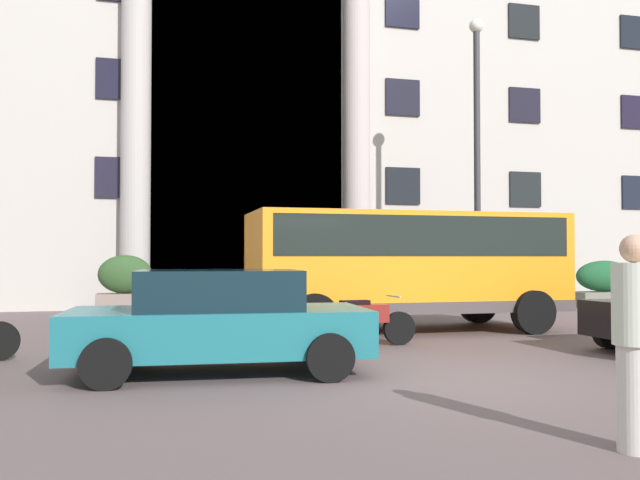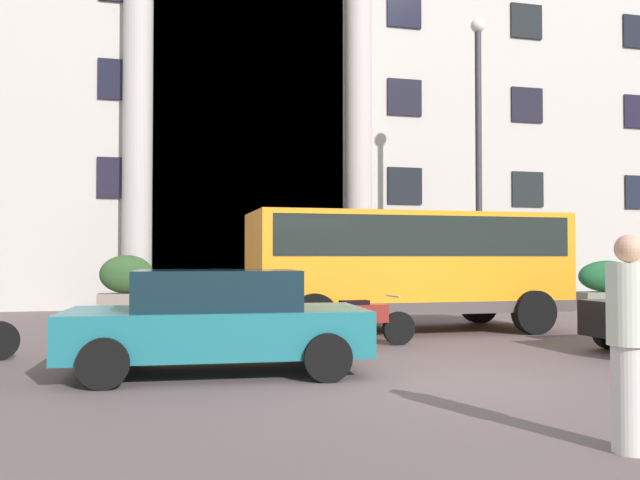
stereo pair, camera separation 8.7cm
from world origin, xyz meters
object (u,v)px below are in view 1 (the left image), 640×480
Objects in this scene: hedge_planter_east at (308,287)px; hedge_planter_entrance_right at (125,287)px; bus_stop_sign at (540,255)px; pedestrian_woman_dark_dress at (635,342)px; lamppost_plaza_centre at (477,143)px; motorcycle_far_end at (362,321)px; orange_minibus at (406,260)px; hedge_planter_entrance_left at (605,284)px; white_taxi_kerbside at (219,320)px.

hedge_planter_entrance_right is at bearing 177.82° from hedge_planter_east.
hedge_planter_east is (-5.69, 2.56, -0.90)m from bus_stop_sign.
pedestrian_woman_dark_dress is 0.21× the size of lamppost_plaza_centre.
pedestrian_woman_dark_dress is at bearing -92.04° from hedge_planter_east.
hedge_planter_east is 0.87× the size of pedestrian_woman_dark_dress.
motorcycle_far_end is 0.24× the size of lamppost_plaza_centre.
orange_minibus is 0.81× the size of lamppost_plaza_centre.
white_taxi_kerbside is at bearing -145.18° from hedge_planter_entrance_left.
orange_minibus reaches higher than motorcycle_far_end.
bus_stop_sign reaches higher than hedge_planter_east.
motorcycle_far_end is (2.73, 2.06, -0.26)m from white_taxi_kerbside.
hedge_planter_entrance_left reaches higher than white_taxi_kerbside.
lamppost_plaza_centre reaches higher than pedestrian_woman_dark_dress.
motorcycle_far_end is 1.11× the size of pedestrian_woman_dark_dress.
orange_minibus is 4.91m from hedge_planter_east.
orange_minibus is at bearing -135.95° from lamppost_plaza_centre.
bus_stop_sign is 3.54m from lamppost_plaza_centre.
hedge_planter_entrance_right is 0.40× the size of white_taxi_kerbside.
hedge_planter_east is at bearing -2.18° from hedge_planter_entrance_right.
hedge_planter_entrance_right is 8.27m from motorcycle_far_end.
hedge_planter_entrance_left is 9.82m from hedge_planter_east.
white_taxi_kerbside is (-13.20, -9.18, 0.01)m from hedge_planter_entrance_left.
pedestrian_woman_dark_dress is at bearing -126.81° from hedge_planter_entrance_left.
pedestrian_woman_dark_dress is at bearing -112.35° from lamppost_plaza_centre.
lamppost_plaza_centre is at bearing -17.01° from hedge_planter_east.
hedge_planter_entrance_left is at bearing 30.39° from motorcycle_far_end.
orange_minibus is 10.10m from hedge_planter_entrance_left.
hedge_planter_entrance_left is 1.19× the size of pedestrian_woman_dark_dress.
pedestrian_woman_dark_dress reaches higher than hedge_planter_entrance_right.
bus_stop_sign is at bearing -145.96° from hedge_planter_entrance_left.
white_taxi_kerbside is (-9.08, -6.40, -0.92)m from bus_stop_sign.
hedge_planter_entrance_left is 1.29× the size of hedge_planter_entrance_right.
bus_stop_sign is at bearing -14.54° from hedge_planter_entrance_right.
orange_minibus reaches higher than hedge_planter_entrance_right.
lamppost_plaza_centre is (3.46, 3.35, 3.24)m from orange_minibus.
white_taxi_kerbside is at bearing -144.82° from bus_stop_sign.
hedge_planter_east is at bearing -23.57° from pedestrian_woman_dark_dress.
lamppost_plaza_centre reaches higher than hedge_planter_east.
bus_stop_sign reaches higher than white_taxi_kerbside.
orange_minibus is at bearing -154.95° from bus_stop_sign.
pedestrian_woman_dark_dress is at bearing -72.11° from hedge_planter_entrance_right.
bus_stop_sign is at bearing 39.03° from white_taxi_kerbside.
orange_minibus reaches higher than hedge_planter_east.
motorcycle_far_end is at bearing -20.06° from pedestrian_woman_dark_dress.
hedge_planter_entrance_left is 6.86m from lamppost_plaza_centre.
hedge_planter_east reaches higher than hedge_planter_entrance_left.
hedge_planter_entrance_right is at bearing 103.32° from white_taxi_kerbside.
hedge_planter_east is 0.78× the size of motorcycle_far_end.
pedestrian_woman_dark_dress reaches higher than hedge_planter_east.
motorcycle_far_end is (-1.70, -2.17, -1.07)m from orange_minibus.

